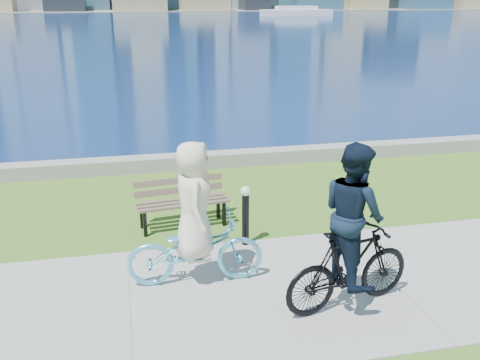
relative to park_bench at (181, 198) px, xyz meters
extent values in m
plane|color=#3A641A|center=(2.96, -2.73, -0.54)|extent=(320.00, 320.00, 0.00)
cube|color=gray|center=(2.96, -2.73, -0.53)|extent=(80.00, 3.50, 0.02)
cube|color=gray|center=(2.96, 3.47, -0.37)|extent=(90.00, 0.50, 0.35)
cube|color=#0C2352|center=(2.96, 69.27, -0.54)|extent=(320.00, 131.00, 0.01)
cube|color=slate|center=(2.96, 127.27, -0.48)|extent=(320.00, 30.00, 0.12)
cube|color=black|center=(-12.72, 119.43, 1.50)|extent=(8.58, 7.05, 4.09)
cube|color=#92855A|center=(17.88, 117.09, 1.35)|extent=(10.97, 6.19, 3.79)
cube|color=silver|center=(30.40, 88.04, 0.01)|extent=(12.85, 3.67, 1.10)
cube|color=silver|center=(30.40, 88.04, 0.88)|extent=(7.34, 2.75, 0.64)
cube|color=black|center=(-0.71, -0.37, -0.30)|extent=(0.07, 0.07, 0.48)
cube|color=black|center=(0.78, -0.20, -0.30)|extent=(0.07, 0.07, 0.48)
cube|color=black|center=(-0.76, 0.01, -0.30)|extent=(0.07, 0.07, 0.48)
cube|color=black|center=(0.73, 0.19, -0.30)|extent=(0.07, 0.07, 0.48)
cube|color=brown|center=(0.03, -0.28, -0.04)|extent=(1.72, 0.31, 0.04)
cube|color=brown|center=(0.01, -0.11, -0.04)|extent=(1.72, 0.31, 0.04)
cube|color=brown|center=(-0.01, 0.06, -0.04)|extent=(1.72, 0.31, 0.04)
cube|color=brown|center=(-0.02, 0.18, 0.10)|extent=(1.71, 0.27, 0.12)
cube|color=brown|center=(-0.03, 0.22, 0.28)|extent=(1.71, 0.27, 0.12)
cylinder|color=black|center=(1.00, -1.09, -0.05)|extent=(0.12, 0.12, 0.98)
sphere|color=silver|center=(1.00, -1.09, 0.47)|extent=(0.18, 0.18, 0.18)
imported|color=#5DB8E2|center=(-0.03, -2.19, 0.02)|extent=(0.82, 2.09, 1.08)
imported|color=white|center=(-0.03, -2.19, 0.80)|extent=(0.62, 0.91, 1.79)
imported|color=black|center=(1.97, -3.31, 0.08)|extent=(1.00, 2.07, 1.20)
imported|color=black|center=(1.97, -3.31, 0.89)|extent=(0.92, 1.08, 1.97)
camera|label=1|loc=(-0.87, -9.41, 3.69)|focal=40.00mm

